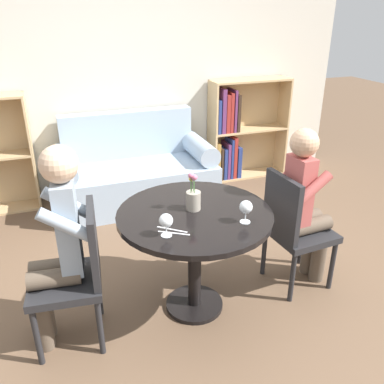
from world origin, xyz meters
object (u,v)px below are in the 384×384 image
(bookshelf_right, at_px, (237,133))
(person_left, at_px, (57,245))
(wine_glass_left, at_px, (166,221))
(wine_glass_right, at_px, (246,208))
(chair_left, at_px, (77,271))
(chair_right, at_px, (293,226))
(person_right, at_px, (306,206))
(flower_vase, at_px, (193,197))
(couch, at_px, (135,173))

(bookshelf_right, height_order, person_left, person_left)
(wine_glass_left, distance_m, wine_glass_right, 0.49)
(bookshelf_right, xyz_separation_m, chair_left, (-2.08, -2.12, -0.06))
(chair_right, bearing_deg, bookshelf_right, -19.00)
(person_right, distance_m, flower_vase, 0.87)
(person_right, relative_size, flower_vase, 4.76)
(couch, bearing_deg, wine_glass_left, -96.96)
(person_right, distance_m, wine_glass_right, 0.69)
(bookshelf_right, height_order, flower_vase, bookshelf_right)
(couch, xyz_separation_m, chair_right, (0.76, -1.83, 0.18))
(chair_left, height_order, person_left, person_left)
(couch, distance_m, person_right, 2.04)
(chair_left, height_order, person_right, person_right)
(couch, xyz_separation_m, chair_left, (-0.76, -1.86, 0.18))
(wine_glass_left, relative_size, wine_glass_right, 0.96)
(bookshelf_right, bearing_deg, wine_glass_left, -124.07)
(bookshelf_right, relative_size, chair_right, 1.31)
(person_right, bearing_deg, flower_vase, 84.02)
(wine_glass_left, bearing_deg, bookshelf_right, 55.93)
(chair_left, xyz_separation_m, wine_glass_left, (0.51, -0.19, 0.35))
(bookshelf_right, distance_m, person_right, 2.14)
(couch, distance_m, person_left, 2.06)
(chair_left, relative_size, person_left, 0.70)
(couch, relative_size, chair_right, 1.82)
(chair_left, relative_size, wine_glass_right, 6.30)
(person_right, height_order, wine_glass_left, person_right)
(chair_left, xyz_separation_m, person_left, (-0.08, 0.02, 0.19))
(chair_right, height_order, wine_glass_left, chair_right)
(couch, height_order, chair_left, couch)
(wine_glass_right, height_order, flower_vase, flower_vase)
(person_right, height_order, flower_vase, person_right)
(chair_left, height_order, chair_right, same)
(couch, height_order, bookshelf_right, bookshelf_right)
(chair_left, height_order, wine_glass_left, chair_left)
(flower_vase, bearing_deg, wine_glass_left, -135.05)
(couch, distance_m, wine_glass_right, 2.14)
(chair_left, distance_m, flower_vase, 0.84)
(chair_left, distance_m, wine_glass_left, 0.65)
(bookshelf_right, distance_m, wine_glass_left, 2.81)
(person_left, relative_size, wine_glass_left, 9.34)
(couch, bearing_deg, person_left, -114.67)
(couch, relative_size, wine_glass_right, 11.45)
(flower_vase, bearing_deg, person_left, -176.99)
(person_right, bearing_deg, chair_left, 87.09)
(chair_left, bearing_deg, person_left, -94.56)
(person_right, bearing_deg, wine_glass_left, 97.61)
(chair_right, bearing_deg, person_right, -87.30)
(chair_left, xyz_separation_m, person_right, (1.61, 0.03, 0.15))
(person_left, relative_size, flower_vase, 5.02)
(person_left, bearing_deg, flower_vase, 99.59)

